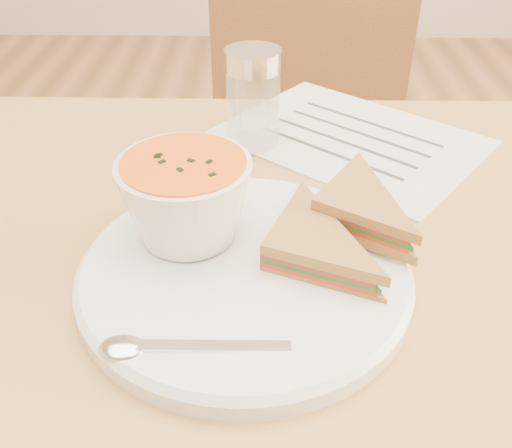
# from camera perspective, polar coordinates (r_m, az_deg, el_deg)

# --- Properties ---
(chair_far) EXTENTS (0.47, 0.47, 0.94)m
(chair_far) POSITION_cam_1_polar(r_m,az_deg,el_deg) (1.18, 3.97, 3.40)
(chair_far) COLOR brown
(chair_far) RESTS_ON floor
(plate) EXTENTS (0.34, 0.34, 0.02)m
(plate) POSITION_cam_1_polar(r_m,az_deg,el_deg) (0.52, -1.16, -5.02)
(plate) COLOR white
(plate) RESTS_ON dining_table
(soup_bowl) EXTENTS (0.16, 0.16, 0.08)m
(soup_bowl) POSITION_cam_1_polar(r_m,az_deg,el_deg) (0.53, -6.96, 2.07)
(soup_bowl) COLOR white
(soup_bowl) RESTS_ON plate
(sandwich_half_a) EXTENTS (0.15, 0.15, 0.03)m
(sandwich_half_a) POSITION_cam_1_polar(r_m,az_deg,el_deg) (0.50, 0.39, -3.68)
(sandwich_half_a) COLOR #A77F3B
(sandwich_half_a) RESTS_ON plate
(sandwich_half_b) EXTENTS (0.15, 0.15, 0.03)m
(sandwich_half_b) POSITION_cam_1_polar(r_m,az_deg,el_deg) (0.53, 5.43, 1.01)
(sandwich_half_b) COLOR #A77F3B
(sandwich_half_b) RESTS_ON plate
(spoon) EXTENTS (0.18, 0.04, 0.01)m
(spoon) POSITION_cam_1_polar(r_m,az_deg,el_deg) (0.44, -6.45, -12.14)
(spoon) COLOR silver
(spoon) RESTS_ON plate
(paper_menu) EXTENTS (0.39, 0.38, 0.00)m
(paper_menu) POSITION_cam_1_polar(r_m,az_deg,el_deg) (0.77, 9.41, 8.48)
(paper_menu) COLOR silver
(paper_menu) RESTS_ON dining_table
(condiment_shaker) EXTENTS (0.08, 0.08, 0.12)m
(condiment_shaker) POSITION_cam_1_polar(r_m,az_deg,el_deg) (0.72, -0.29, 12.36)
(condiment_shaker) COLOR silver
(condiment_shaker) RESTS_ON dining_table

